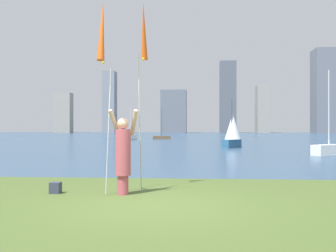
{
  "coord_description": "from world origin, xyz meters",
  "views": [
    {
      "loc": [
        0.88,
        -7.59,
        1.46
      ],
      "look_at": [
        -0.85,
        15.56,
        1.55
      ],
      "focal_mm": 43.17,
      "sensor_mm": 36.0,
      "label": 1
    }
  ],
  "objects_px": {
    "kite_flag_left": "(102,36)",
    "sailboat_0": "(162,137)",
    "bag": "(55,188)",
    "sailboat_1": "(232,130)",
    "sailboat_2": "(329,149)",
    "person": "(123,153)",
    "kite_flag_right": "(144,36)",
    "sailboat_3": "(131,137)"
  },
  "relations": [
    {
      "from": "bag",
      "to": "sailboat_2",
      "type": "bearing_deg",
      "value": 52.69
    },
    {
      "from": "kite_flag_left",
      "to": "sailboat_1",
      "type": "height_order",
      "value": "kite_flag_left"
    },
    {
      "from": "sailboat_2",
      "to": "sailboat_3",
      "type": "relative_size",
      "value": 1.21
    },
    {
      "from": "kite_flag_left",
      "to": "sailboat_3",
      "type": "distance_m",
      "value": 38.81
    },
    {
      "from": "kite_flag_right",
      "to": "sailboat_2",
      "type": "relative_size",
      "value": 0.97
    },
    {
      "from": "kite_flag_right",
      "to": "sailboat_0",
      "type": "bearing_deg",
      "value": 94.59
    },
    {
      "from": "sailboat_2",
      "to": "sailboat_3",
      "type": "xyz_separation_m",
      "value": [
        -14.76,
        24.46,
        0.01
      ]
    },
    {
      "from": "sailboat_1",
      "to": "bag",
      "type": "bearing_deg",
      "value": -105.07
    },
    {
      "from": "kite_flag_right",
      "to": "bag",
      "type": "xyz_separation_m",
      "value": [
        -1.88,
        -0.69,
        -3.51
      ]
    },
    {
      "from": "kite_flag_left",
      "to": "sailboat_1",
      "type": "relative_size",
      "value": 1.15
    },
    {
      "from": "kite_flag_right",
      "to": "sailboat_1",
      "type": "distance_m",
      "value": 20.91
    },
    {
      "from": "sailboat_1",
      "to": "sailboat_2",
      "type": "height_order",
      "value": "sailboat_2"
    },
    {
      "from": "sailboat_3",
      "to": "sailboat_2",
      "type": "bearing_deg",
      "value": -58.89
    },
    {
      "from": "kite_flag_right",
      "to": "sailboat_1",
      "type": "bearing_deg",
      "value": 79.46
    },
    {
      "from": "kite_flag_right",
      "to": "sailboat_0",
      "type": "distance_m",
      "value": 41.64
    },
    {
      "from": "kite_flag_right",
      "to": "sailboat_1",
      "type": "xyz_separation_m",
      "value": [
        3.8,
        20.42,
        -2.38
      ]
    },
    {
      "from": "person",
      "to": "kite_flag_left",
      "type": "height_order",
      "value": "kite_flag_left"
    },
    {
      "from": "person",
      "to": "kite_flag_right",
      "type": "height_order",
      "value": "kite_flag_right"
    },
    {
      "from": "bag",
      "to": "sailboat_2",
      "type": "height_order",
      "value": "sailboat_2"
    },
    {
      "from": "kite_flag_right",
      "to": "sailboat_0",
      "type": "height_order",
      "value": "kite_flag_right"
    },
    {
      "from": "sailboat_3",
      "to": "bag",
      "type": "bearing_deg",
      "value": -82.98
    },
    {
      "from": "sailboat_0",
      "to": "bag",
      "type": "bearing_deg",
      "value": -88.05
    },
    {
      "from": "bag",
      "to": "sailboat_1",
      "type": "xyz_separation_m",
      "value": [
        5.68,
        21.12,
        1.14
      ]
    },
    {
      "from": "sailboat_1",
      "to": "sailboat_2",
      "type": "relative_size",
      "value": 0.78
    },
    {
      "from": "kite_flag_right",
      "to": "bag",
      "type": "bearing_deg",
      "value": -159.88
    },
    {
      "from": "bag",
      "to": "sailboat_2",
      "type": "distance_m",
      "value": 16.68
    },
    {
      "from": "person",
      "to": "sailboat_0",
      "type": "xyz_separation_m",
      "value": [
        -2.97,
        42.11,
        -0.67
      ]
    },
    {
      "from": "kite_flag_left",
      "to": "sailboat_3",
      "type": "xyz_separation_m",
      "value": [
        -5.83,
        38.25,
        -3.04
      ]
    },
    {
      "from": "person",
      "to": "sailboat_1",
      "type": "distance_m",
      "value": 21.58
    },
    {
      "from": "sailboat_1",
      "to": "sailboat_0",
      "type": "bearing_deg",
      "value": 108.78
    },
    {
      "from": "kite_flag_right",
      "to": "bag",
      "type": "relative_size",
      "value": 18.05
    },
    {
      "from": "person",
      "to": "sailboat_2",
      "type": "distance_m",
      "value": 15.86
    },
    {
      "from": "kite_flag_right",
      "to": "sailboat_0",
      "type": "relative_size",
      "value": 1.13
    },
    {
      "from": "kite_flag_right",
      "to": "kite_flag_left",
      "type": "bearing_deg",
      "value": -120.13
    },
    {
      "from": "kite_flag_left",
      "to": "person",
      "type": "bearing_deg",
      "value": 53.0
    },
    {
      "from": "person",
      "to": "bag",
      "type": "relative_size",
      "value": 7.64
    },
    {
      "from": "person",
      "to": "sailboat_0",
      "type": "bearing_deg",
      "value": 97.58
    },
    {
      "from": "sailboat_1",
      "to": "sailboat_3",
      "type": "height_order",
      "value": "sailboat_3"
    },
    {
      "from": "sailboat_1",
      "to": "sailboat_2",
      "type": "xyz_separation_m",
      "value": [
        4.43,
        -7.85,
        -0.93
      ]
    },
    {
      "from": "kite_flag_left",
      "to": "sailboat_0",
      "type": "xyz_separation_m",
      "value": [
        -2.62,
        42.58,
        -3.13
      ]
    },
    {
      "from": "kite_flag_left",
      "to": "sailboat_2",
      "type": "relative_size",
      "value": 0.9
    },
    {
      "from": "kite_flag_left",
      "to": "sailboat_0",
      "type": "distance_m",
      "value": 42.77
    }
  ]
}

